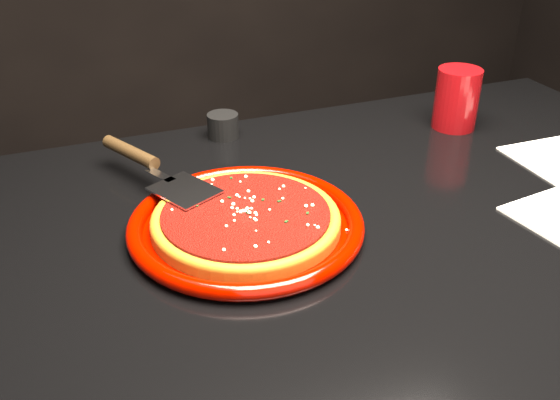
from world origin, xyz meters
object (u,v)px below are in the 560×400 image
at_px(plate, 246,224).
at_px(cup, 457,99).
at_px(ramekin, 223,126).
at_px(pizza_server, 156,167).

height_order(plate, cup, cup).
bearing_deg(cup, ramekin, 164.67).
bearing_deg(cup, pizza_server, -175.27).
xyz_separation_m(pizza_server, ramekin, (0.15, 0.16, -0.02)).
bearing_deg(ramekin, pizza_server, -133.41).
xyz_separation_m(cup, ramekin, (-0.40, 0.11, -0.03)).
bearing_deg(ramekin, plate, -101.34).
relative_size(pizza_server, cup, 2.72).
xyz_separation_m(pizza_server, cup, (0.55, 0.05, 0.01)).
xyz_separation_m(plate, cup, (0.46, 0.20, 0.04)).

